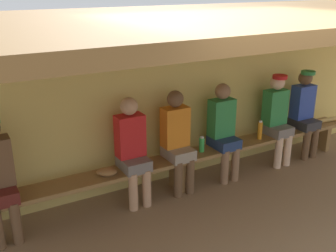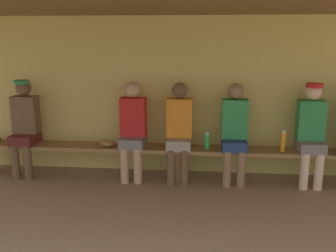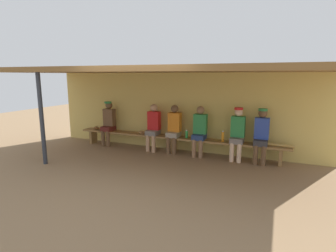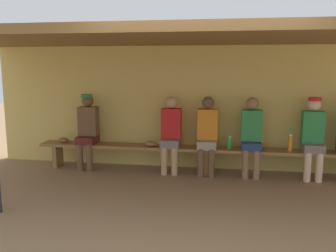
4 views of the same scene
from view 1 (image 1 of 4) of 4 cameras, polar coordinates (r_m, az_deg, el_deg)
back_wall at (r=5.39m, az=-1.09°, el=3.52°), size 8.00×0.20×2.20m
dugout_roof at (r=4.09m, az=7.86°, el=14.66°), size 8.00×2.80×0.12m
bench at (r=5.28m, az=1.31°, el=-5.13°), size 6.00×0.36×0.46m
player_leftmost at (r=6.15m, az=15.14°, el=1.45°), size 0.34×0.42×1.34m
player_in_white at (r=6.55m, az=18.71°, el=2.21°), size 0.34×0.42×1.34m
player_shirtless_tan at (r=5.53m, az=7.84°, el=-0.27°), size 0.34×0.42×1.34m
player_rightmost at (r=5.14m, az=1.29°, el=-1.68°), size 0.34×0.42×1.34m
player_in_red at (r=4.87m, az=-5.04°, el=-3.01°), size 0.34×0.42×1.34m
water_bottle_orange at (r=5.93m, az=12.85°, el=-0.58°), size 0.07×0.07×0.28m
water_bottle_green at (r=5.39m, az=4.78°, el=-2.60°), size 0.07×0.07×0.22m
baseball_glove_tan at (r=4.82m, az=-8.64°, el=-6.41°), size 0.29×0.26×0.09m
baseball_bat at (r=6.86m, az=20.33°, el=0.57°), size 0.88×0.14×0.07m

